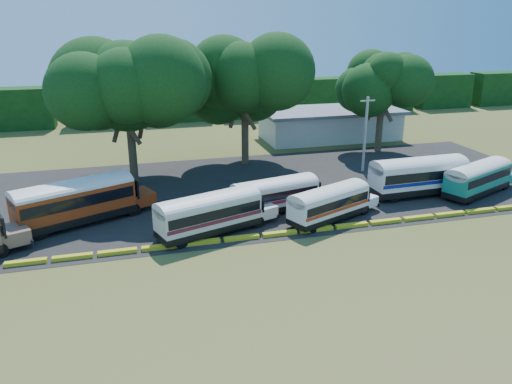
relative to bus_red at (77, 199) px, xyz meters
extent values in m
plane|color=#384818|center=(13.36, -7.47, -2.13)|extent=(160.00, 160.00, 0.00)
cube|color=black|center=(14.36, 4.53, -2.12)|extent=(64.00, 24.00, 0.02)
cube|color=gold|center=(-3.14, -6.47, -1.98)|extent=(2.70, 0.45, 0.30)
cube|color=gold|center=(-0.14, -6.47, -1.98)|extent=(2.70, 0.45, 0.30)
cube|color=gold|center=(2.86, -6.47, -1.98)|extent=(2.70, 0.45, 0.30)
cube|color=gold|center=(5.86, -6.47, -1.98)|extent=(2.70, 0.45, 0.30)
cube|color=gold|center=(8.86, -6.47, -1.98)|extent=(2.70, 0.45, 0.30)
cube|color=gold|center=(11.86, -6.47, -1.98)|extent=(2.70, 0.45, 0.30)
cube|color=gold|center=(14.86, -6.47, -1.98)|extent=(2.70, 0.45, 0.30)
cube|color=gold|center=(17.86, -6.47, -1.98)|extent=(2.70, 0.45, 0.30)
cube|color=gold|center=(20.86, -6.47, -1.98)|extent=(2.70, 0.45, 0.30)
cube|color=gold|center=(23.86, -6.47, -1.98)|extent=(2.70, 0.45, 0.30)
cube|color=gold|center=(26.86, -6.47, -1.98)|extent=(2.70, 0.45, 0.30)
cube|color=gold|center=(29.86, -6.47, -1.98)|extent=(2.70, 0.45, 0.30)
cube|color=gold|center=(32.86, -6.47, -1.98)|extent=(2.70, 0.45, 0.30)
cube|color=gold|center=(35.86, -6.47, -1.98)|extent=(2.70, 0.45, 0.30)
cube|color=beige|center=(31.36, 22.53, -0.33)|extent=(18.00, 8.00, 3.60)
cube|color=#55585C|center=(31.36, 22.53, 1.67)|extent=(19.00, 9.00, 0.40)
cube|color=black|center=(-10.64, 40.53, 0.87)|extent=(10.00, 4.00, 6.00)
cube|color=black|center=(1.36, 40.53, 0.87)|extent=(10.00, 4.00, 6.00)
cube|color=black|center=(13.36, 40.53, 0.87)|extent=(10.00, 4.00, 6.00)
cube|color=black|center=(25.36, 40.53, 0.87)|extent=(10.00, 4.00, 6.00)
cube|color=black|center=(37.36, 40.53, 0.87)|extent=(10.00, 4.00, 6.00)
cube|color=black|center=(49.36, 40.53, 0.87)|extent=(10.00, 4.00, 6.00)
cube|color=black|center=(61.36, 40.53, 0.87)|extent=(10.00, 4.00, 6.00)
cube|color=black|center=(73.36, 40.53, 0.87)|extent=(10.00, 4.00, 6.00)
cylinder|color=black|center=(-4.97, -4.98, -1.58)|extent=(1.13, 0.69, 1.09)
cube|color=#815C4A|center=(-4.28, -3.46, -1.09)|extent=(2.71, 2.96, 1.04)
cube|color=black|center=(-4.92, -3.71, -0.02)|extent=(1.07, 2.40, 1.50)
cube|color=black|center=(-3.42, -3.12, -1.53)|extent=(1.16, 2.56, 0.33)
cylinder|color=black|center=(4.24, 0.56, -1.57)|extent=(1.15, 0.74, 1.12)
cylinder|color=black|center=(3.27, 2.75, -1.57)|extent=(1.15, 0.74, 1.12)
cylinder|color=black|center=(-2.73, -2.51, -1.57)|extent=(1.15, 0.74, 1.12)
cylinder|color=black|center=(-3.69, -0.32, -1.57)|extent=(1.15, 0.74, 1.12)
cube|color=black|center=(-0.24, -0.11, -1.40)|extent=(9.53, 6.26, 0.62)
cube|color=#933211|center=(-0.24, -0.11, -0.07)|extent=(9.53, 6.26, 2.05)
cube|color=black|center=(-0.24, -0.11, 0.17)|extent=(9.22, 6.18, 0.86)
ellipsoid|color=silver|center=(-0.24, -0.11, 0.95)|extent=(9.53, 6.26, 1.26)
cube|color=#933211|center=(4.88, 2.15, -1.06)|extent=(2.84, 3.07, 1.06)
cube|color=black|center=(4.24, 1.87, 0.03)|extent=(1.19, 2.42, 1.54)
cube|color=black|center=(5.75, 2.54, -1.51)|extent=(1.29, 2.59, 0.34)
cube|color=black|center=(-4.39, -1.93, -1.51)|extent=(1.29, 2.59, 0.34)
cylinder|color=black|center=(13.67, -4.61, -1.64)|extent=(1.02, 0.57, 0.98)
cylinder|color=black|center=(13.00, -2.62, -1.64)|extent=(1.02, 0.57, 0.98)
cylinder|color=black|center=(7.34, -6.73, -1.64)|extent=(1.02, 0.57, 0.98)
cylinder|color=black|center=(6.67, -4.74, -1.64)|extent=(1.02, 0.57, 0.98)
cube|color=black|center=(9.70, -4.83, -1.49)|extent=(8.41, 4.89, 0.54)
cube|color=beige|center=(9.70, -4.83, -0.33)|extent=(8.41, 4.89, 1.80)
cube|color=black|center=(9.70, -4.83, -0.11)|extent=(8.12, 4.84, 0.75)
cube|color=maroon|center=(9.70, -4.83, -0.69)|extent=(8.34, 4.90, 0.29)
ellipsoid|color=silver|center=(9.70, -4.83, 0.57)|extent=(8.41, 4.89, 1.10)
cube|color=beige|center=(14.35, -3.27, -1.19)|extent=(2.36, 2.61, 0.93)
cube|color=black|center=(13.77, -3.47, -0.24)|extent=(0.86, 2.19, 1.35)
cube|color=black|center=(15.14, -3.00, -1.59)|extent=(0.93, 2.33, 0.29)
cube|color=black|center=(5.94, -6.10, -1.59)|extent=(0.93, 2.33, 0.29)
cylinder|color=black|center=(19.58, -1.91, -1.68)|extent=(0.93, 0.44, 0.90)
cylinder|color=black|center=(19.16, -0.03, -1.68)|extent=(0.93, 0.44, 0.90)
cylinder|color=black|center=(13.60, -3.24, -1.68)|extent=(0.93, 0.44, 0.90)
cylinder|color=black|center=(13.18, -1.36, -1.68)|extent=(0.93, 0.44, 0.90)
cube|color=black|center=(15.94, -1.73, -1.54)|extent=(7.70, 3.80, 0.50)
cube|color=beige|center=(15.94, -1.73, -0.47)|extent=(7.70, 3.80, 1.65)
cube|color=black|center=(15.94, -1.73, -0.28)|extent=(7.42, 3.79, 0.69)
cube|color=maroon|center=(15.94, -1.73, -0.80)|extent=(7.63, 3.82, 0.27)
ellipsoid|color=silver|center=(15.94, -1.73, 0.35)|extent=(7.70, 3.80, 1.01)
cube|color=beige|center=(20.34, -0.76, -1.27)|extent=(2.01, 2.29, 0.86)
cube|color=black|center=(19.79, -0.88, -0.39)|extent=(0.58, 2.05, 1.24)
cube|color=black|center=(21.09, -0.59, -1.63)|extent=(0.64, 2.19, 0.27)
cube|color=black|center=(12.38, -2.53, -1.63)|extent=(0.64, 2.19, 0.27)
cylinder|color=black|center=(23.09, -4.31, -1.69)|extent=(0.91, 0.57, 0.88)
cylinder|color=black|center=(22.35, -2.57, -1.69)|extent=(0.91, 0.57, 0.88)
cylinder|color=black|center=(17.56, -6.65, -1.69)|extent=(0.91, 0.57, 0.88)
cylinder|color=black|center=(16.83, -4.92, -1.69)|extent=(0.91, 0.57, 0.88)
cube|color=black|center=(19.55, -4.78, -1.55)|extent=(7.53, 4.86, 0.49)
cube|color=white|center=(19.55, -4.78, -0.51)|extent=(7.53, 4.86, 1.62)
cube|color=black|center=(19.55, -4.78, -0.31)|extent=(7.28, 4.80, 0.68)
cube|color=#A82B10|center=(19.55, -4.78, -0.83)|extent=(7.47, 4.87, 0.26)
ellipsoid|color=silver|center=(19.55, -4.78, 0.30)|extent=(7.53, 4.86, 0.99)
cube|color=white|center=(23.62, -3.06, -1.29)|extent=(2.22, 2.41, 0.84)
cube|color=black|center=(23.10, -3.27, -0.43)|extent=(0.92, 1.92, 1.21)
cube|color=black|center=(24.31, -2.76, -1.64)|extent=(0.99, 2.05, 0.26)
cube|color=black|center=(16.26, -6.18, -1.64)|extent=(0.99, 2.05, 0.26)
cylinder|color=black|center=(34.31, -2.17, -1.58)|extent=(1.10, 0.34, 1.09)
cylinder|color=black|center=(34.24, 0.16, -1.58)|extent=(1.10, 0.34, 1.09)
cylinder|color=black|center=(26.90, -2.41, -1.58)|extent=(1.10, 0.34, 1.09)
cylinder|color=black|center=(26.83, -0.07, -1.58)|extent=(1.10, 0.34, 1.09)
cube|color=black|center=(30.03, -1.14, -1.42)|extent=(9.02, 3.00, 0.60)
cube|color=white|center=(30.03, -1.14, -0.13)|extent=(9.02, 3.00, 2.00)
cube|color=black|center=(30.03, -1.14, 0.11)|extent=(8.67, 3.06, 0.84)
cube|color=navy|center=(30.03, -1.14, -0.52)|extent=(8.94, 3.05, 0.33)
ellipsoid|color=silver|center=(30.03, -1.14, 0.87)|extent=(9.02, 3.00, 1.23)
cube|color=white|center=(35.48, -0.97, -1.09)|extent=(2.04, 2.46, 1.04)
cube|color=black|center=(34.79, -0.99, -0.03)|extent=(0.24, 2.51, 1.50)
cube|color=black|center=(36.40, -0.94, -1.53)|extent=(0.28, 2.68, 0.33)
cube|color=black|center=(25.61, -1.28, -1.53)|extent=(0.28, 2.68, 0.33)
cylinder|color=black|center=(39.15, -2.07, -1.66)|extent=(0.97, 0.61, 0.94)
cylinder|color=black|center=(38.37, -0.21, -1.66)|extent=(0.97, 0.61, 0.94)
cylinder|color=black|center=(33.26, -4.55, -1.66)|extent=(0.97, 0.61, 0.94)
cylinder|color=black|center=(32.48, -2.69, -1.66)|extent=(0.97, 0.61, 0.94)
cube|color=black|center=(35.38, -2.56, -1.52)|extent=(8.02, 5.15, 0.52)
cube|color=#137B67|center=(35.38, -2.56, -0.40)|extent=(8.02, 5.15, 1.72)
cube|color=black|center=(35.38, -2.56, -0.20)|extent=(7.75, 5.09, 0.72)
ellipsoid|color=silver|center=(35.38, -2.56, 0.46)|extent=(8.02, 5.15, 1.06)
cube|color=#137B67|center=(39.72, -0.74, -1.23)|extent=(2.36, 2.56, 0.89)
cube|color=black|center=(39.17, -0.97, -0.32)|extent=(0.97, 2.05, 1.29)
cube|color=black|center=(40.45, -0.43, -1.61)|extent=(1.05, 2.19, 0.28)
cube|color=black|center=(31.88, -4.04, -1.61)|extent=(1.05, 2.19, 0.28)
cylinder|color=#3B2E1D|center=(4.71, 9.60, 1.14)|extent=(0.80, 0.80, 6.53)
cylinder|color=#3B2E1D|center=(5.93, 10.04, 3.94)|extent=(1.24, 2.43, 3.75)
cylinder|color=#3B2E1D|center=(3.71, 10.43, 3.94)|extent=(1.89, 2.14, 3.75)
cylinder|color=#3B2E1D|center=(4.48, 8.32, 3.94)|extent=(2.46, 0.85, 3.75)
ellipsoid|color=black|center=(4.71, 9.60, 7.47)|extent=(11.62, 11.62, 8.52)
cylinder|color=#3B2E1D|center=(17.15, 13.43, 1.09)|extent=(0.80, 0.80, 6.44)
cylinder|color=#3B2E1D|center=(18.37, 13.87, 3.86)|extent=(1.23, 2.40, 3.71)
cylinder|color=#3B2E1D|center=(16.15, 14.26, 3.86)|extent=(1.88, 2.12, 3.71)
cylinder|color=#3B2E1D|center=(16.92, 12.15, 3.86)|extent=(2.43, 0.85, 3.71)
ellipsoid|color=black|center=(17.15, 13.43, 7.35)|extent=(10.34, 10.34, 7.59)
cylinder|color=#3B2E1D|center=(34.55, 14.74, 0.88)|extent=(0.80, 0.80, 6.02)
cylinder|color=#3B2E1D|center=(35.77, 15.18, 3.46)|extent=(1.19, 2.28, 3.48)
cylinder|color=#3B2E1D|center=(33.55, 15.57, 3.46)|extent=(1.79, 2.02, 3.48)
cylinder|color=#3B2E1D|center=(34.33, 13.46, 3.46)|extent=(2.30, 0.83, 3.48)
ellipsoid|color=black|center=(34.55, 14.74, 6.76)|extent=(8.25, 8.25, 6.05)
cylinder|color=gray|center=(28.73, 7.24, 1.88)|extent=(0.30, 0.30, 8.01)
cube|color=gray|center=(28.73, 7.24, 5.48)|extent=(1.60, 0.12, 0.12)
camera|label=1|loc=(3.92, -39.66, 13.68)|focal=35.00mm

